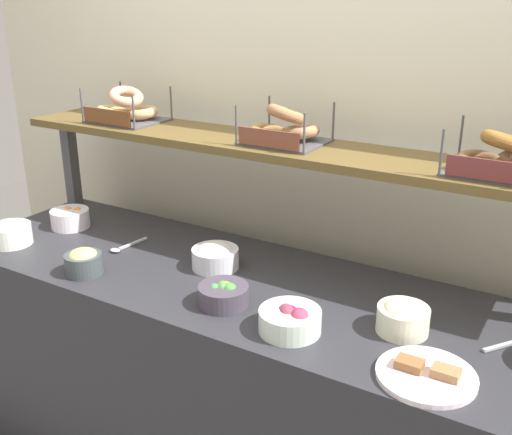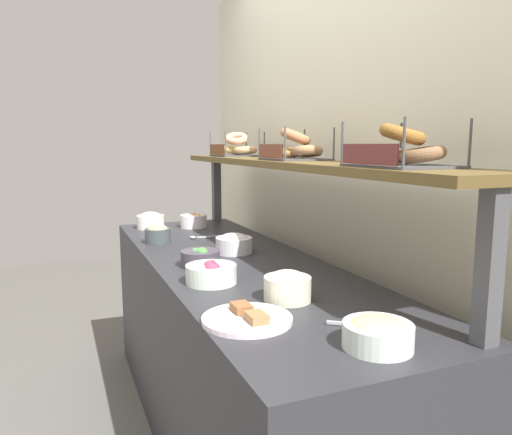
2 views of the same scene
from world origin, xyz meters
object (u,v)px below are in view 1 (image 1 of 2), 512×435
object	(u,v)px
bowl_fruit_salad	(70,218)
bowl_scallion_spread	(10,232)
serving_spoon_near_plate	(123,247)
bowl_cream_cheese	(215,256)
serving_plate_white	(426,375)
bowl_beet_salad	(291,320)
bowl_potato_salad	(403,317)
bagel_basket_everything	(285,129)
bagel_basket_cinnamon_raisin	(501,159)
bagel_basket_plain	(127,110)
bowl_veggie_mix	(224,294)
bowl_hummus	(84,262)

from	to	relation	value
bowl_fruit_salad	bowl_scallion_spread	distance (m)	0.26
serving_spoon_near_plate	bowl_cream_cheese	bearing A→B (deg)	6.46
serving_plate_white	serving_spoon_near_plate	size ratio (longest dim) A/B	1.48
bowl_beet_salad	bowl_potato_salad	size ratio (longest dim) A/B	1.21
bowl_fruit_salad	bowl_potato_salad	size ratio (longest dim) A/B	1.04
bowl_scallion_spread	serving_plate_white	xyz separation A→B (m)	(1.66, -0.03, -0.04)
bowl_beet_salad	serving_plate_white	distance (m)	0.41
bowl_potato_salad	bagel_basket_everything	distance (m)	0.78
bagel_basket_everything	bagel_basket_cinnamon_raisin	bearing A→B (deg)	-1.21
bagel_basket_everything	bagel_basket_cinnamon_raisin	size ratio (longest dim) A/B	0.91
bowl_cream_cheese	bowl_fruit_salad	bearing A→B (deg)	178.91
bowl_potato_salad	bowl_beet_salad	bearing A→B (deg)	-149.02
bowl_fruit_salad	bowl_potato_salad	xyz separation A→B (m)	(1.47, -0.09, 0.01)
bowl_fruit_salad	bagel_basket_plain	distance (m)	0.52
bowl_veggie_mix	bagel_basket_everything	world-z (taller)	bagel_basket_everything
bowl_fruit_salad	serving_plate_white	distance (m)	1.62
bowl_potato_salad	bowl_veggie_mix	size ratio (longest dim) A/B	0.94
bowl_hummus	serving_plate_white	distance (m)	1.21
bowl_potato_salad	bowl_veggie_mix	distance (m)	0.56
bagel_basket_plain	bagel_basket_cinnamon_raisin	size ratio (longest dim) A/B	0.94
bowl_scallion_spread	bowl_cream_cheese	bearing A→B (deg)	16.13
bowl_potato_salad	bowl_veggie_mix	world-z (taller)	bowl_potato_salad
bowl_cream_cheese	bagel_basket_everything	bearing A→B (deg)	57.58
bowl_scallion_spread	serving_plate_white	size ratio (longest dim) A/B	0.62
serving_plate_white	bowl_beet_salad	bearing A→B (deg)	177.13
bowl_hummus	bagel_basket_cinnamon_raisin	world-z (taller)	bagel_basket_cinnamon_raisin
bagel_basket_plain	bowl_fruit_salad	bearing A→B (deg)	-126.81
bowl_beet_salad	bowl_potato_salad	bearing A→B (deg)	30.98
bowl_scallion_spread	bowl_veggie_mix	bearing A→B (deg)	1.43
bowl_beet_salad	bagel_basket_cinnamon_raisin	size ratio (longest dim) A/B	0.60
bowl_fruit_salad	bagel_basket_plain	size ratio (longest dim) A/B	0.55
bowl_cream_cheese	bagel_basket_cinnamon_raisin	distance (m)	1.00
bowl_beet_salad	bowl_cream_cheese	distance (m)	0.50
serving_plate_white	bowl_potato_salad	bearing A→B (deg)	123.88
bowl_scallion_spread	bagel_basket_plain	size ratio (longest dim) A/B	0.56
bowl_cream_cheese	bagel_basket_cinnamon_raisin	world-z (taller)	bagel_basket_cinnamon_raisin
bagel_basket_everything	bowl_fruit_salad	bearing A→B (deg)	-166.35
bowl_beet_salad	bagel_basket_everything	distance (m)	0.71
bowl_potato_salad	bagel_basket_everything	xyz separation A→B (m)	(-0.57, 0.31, 0.43)
bowl_beet_salad	bagel_basket_everything	world-z (taller)	bagel_basket_everything
bowl_hummus	serving_plate_white	xyz separation A→B (m)	(1.21, 0.01, -0.04)
serving_spoon_near_plate	bagel_basket_plain	bearing A→B (deg)	124.24
bowl_veggie_mix	bowl_fruit_salad	bearing A→B (deg)	166.40
serving_plate_white	bagel_basket_everything	size ratio (longest dim) A/B	0.93
bowl_scallion_spread	bagel_basket_everything	bearing A→B (deg)	25.96
serving_spoon_near_plate	bagel_basket_plain	distance (m)	0.58
bowl_scallion_spread	bagel_basket_plain	world-z (taller)	bagel_basket_plain
bowl_beet_salad	bagel_basket_cinnamon_raisin	distance (m)	0.77
bowl_beet_salad	bowl_cream_cheese	world-z (taller)	bowl_cream_cheese
bowl_potato_salad	serving_plate_white	distance (m)	0.23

